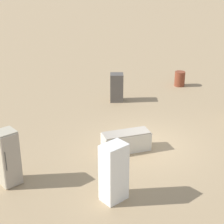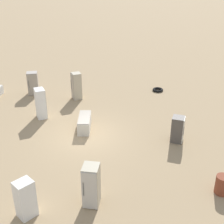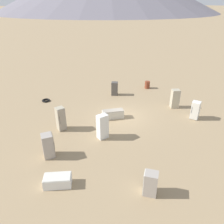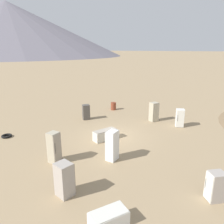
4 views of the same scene
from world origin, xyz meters
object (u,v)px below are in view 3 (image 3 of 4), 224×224
discarded_fridge_1 (115,89)px  discarded_fridge_3 (102,126)px  discarded_fridge_5 (195,110)px  discarded_fridge_2 (61,119)px  discarded_fridge_4 (175,99)px  discarded_fridge_6 (58,181)px  discarded_fridge_7 (48,146)px  rusty_barrel (147,85)px  discarded_fridge_0 (113,114)px  scrap_tire (46,100)px  discarded_fridge_8 (150,183)px

discarded_fridge_1 → discarded_fridge_3: (5.92, 6.11, 0.23)m
discarded_fridge_3 → discarded_fridge_5: size_ratio=1.19×
discarded_fridge_2 → discarded_fridge_4: discarded_fridge_2 is taller
discarded_fridge_6 → discarded_fridge_5: bearing=-57.6°
discarded_fridge_2 → discarded_fridge_7: (2.18, 2.65, -0.13)m
discarded_fridge_2 → discarded_fridge_7: discarded_fridge_2 is taller
discarded_fridge_4 → discarded_fridge_7: (12.71, -0.23, -0.08)m
discarded_fridge_5 → rusty_barrel: 8.10m
discarded_fridge_0 → discarded_fridge_1: discarded_fridge_1 is taller
discarded_fridge_1 → scrap_tire: (6.73, -2.96, -0.65)m
rusty_barrel → discarded_fridge_6: bearing=27.5°
discarded_fridge_4 → scrap_tire: bearing=-100.9°
discarded_fridge_0 → scrap_tire: bearing=-130.5°
scrap_tire → discarded_fridge_5: bearing=127.9°
discarded_fridge_0 → discarded_fridge_2: size_ratio=1.03×
discarded_fridge_0 → discarded_fridge_3: bearing=-27.4°
discarded_fridge_5 → discarded_fridge_8: bearing=90.5°
discarded_fridge_8 → discarded_fridge_1: bearing=22.4°
discarded_fridge_2 → discarded_fridge_8: 9.00m
discarded_fridge_7 → discarded_fridge_0: bearing=118.6°
discarded_fridge_5 → discarded_fridge_7: discarded_fridge_7 is taller
discarded_fridge_7 → scrap_tire: (-3.31, -8.75, -0.75)m
scrap_tire → discarded_fridge_7: bearing=69.3°
discarded_fridge_4 → discarded_fridge_6: discarded_fridge_4 is taller
discarded_fridge_3 → discarded_fridge_8: (1.11, 5.98, -0.25)m
discarded_fridge_0 → discarded_fridge_1: bearing=165.0°
discarded_fridge_3 → discarded_fridge_6: (4.78, 2.44, -0.64)m
rusty_barrel → discarded_fridge_5: bearing=75.0°
discarded_fridge_0 → scrap_tire: (3.31, -7.10, -0.30)m
discarded_fridge_4 → discarded_fridge_8: bearing=-25.2°
discarded_fridge_1 → discarded_fridge_5: (-2.24, 8.55, 0.07)m
discarded_fridge_0 → discarded_fridge_3: discarded_fridge_3 is taller
discarded_fridge_1 → scrap_tire: bearing=-161.0°
discarded_fridge_7 → discarded_fridge_2: bearing=155.3°
discarded_fridge_0 → discarded_fridge_4: (-6.09, 1.87, 0.53)m
discarded_fridge_1 → discarded_fridge_8: 13.99m
discarded_fridge_6 → discarded_fridge_1: bearing=-18.9°
discarded_fridge_1 → discarded_fridge_7: 11.59m
discarded_fridge_4 → discarded_fridge_2: bearing=-72.5°
discarded_fridge_3 → discarded_fridge_5: (-8.16, 2.44, -0.16)m
discarded_fridge_4 → discarded_fridge_7: 12.71m
discarded_fridge_3 → scrap_tire: bearing=96.6°
discarded_fridge_1 → discarded_fridge_2: discarded_fridge_2 is taller
discarded_fridge_3 → discarded_fridge_1: bearing=47.5°
discarded_fridge_4 → rusty_barrel: (-1.67, -5.29, -0.49)m
discarded_fridge_0 → discarded_fridge_1: size_ratio=1.35×
discarded_fridge_2 → discarded_fridge_5: 11.46m
discarded_fridge_0 → discarded_fridge_3: 3.24m
discarded_fridge_3 → scrap_tire: 9.15m
discarded_fridge_8 → scrap_tire: (-0.30, -15.05, -0.62)m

